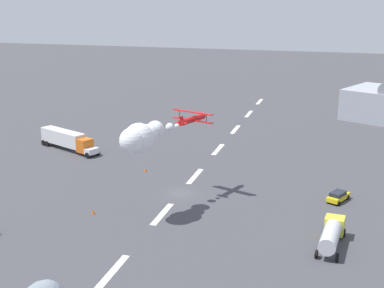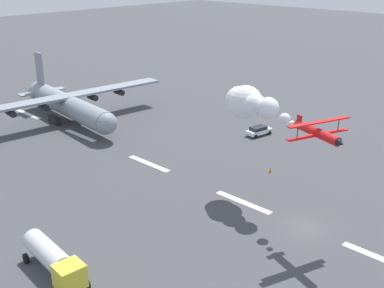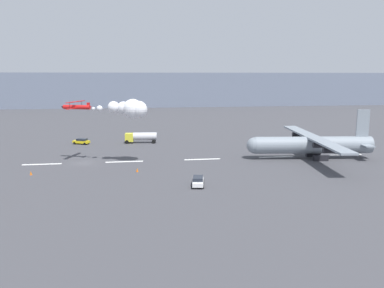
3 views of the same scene
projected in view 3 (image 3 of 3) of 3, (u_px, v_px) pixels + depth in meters
The scene contains 14 objects.
ground_plane at pixel (84, 163), 82.39m from camera, with size 440.00×440.00×0.00m, color #424247.
runway_stripe_4 at pixel (42, 164), 81.18m from camera, with size 8.00×0.90×0.01m, color white.
runway_stripe_5 at pixel (124, 162), 83.61m from camera, with size 8.00×0.90×0.01m, color white.
runway_stripe_6 at pixel (202, 159), 86.04m from camera, with size 8.00×0.90×0.01m, color white.
runway_stripe_7 at pixel (276, 157), 88.46m from camera, with size 8.00×0.90×0.01m, color white.
runway_stripe_8 at pixel (346, 155), 90.89m from camera, with size 8.00×0.90×0.01m, color white.
mountain_ridge_distant at pixel (116, 90), 227.46m from camera, with size 396.00×16.00×19.98m, color slate.
cargo_transport_plane at pixel (308, 144), 86.19m from camera, with size 27.89×37.78×10.96m.
stunt_biplane_red at pixel (128, 109), 79.70m from camera, with size 18.27×9.76×4.04m.
fuel_tanker_truck at pixel (140, 137), 106.65m from camera, with size 8.75×3.45×2.90m.
followme_car_yellow at pixel (198, 181), 65.23m from camera, with size 2.67×4.77×1.52m.
airport_staff_sedan at pixel (81, 141), 104.97m from camera, with size 4.78×3.47×1.52m.
traffic_cone_near at pixel (31, 173), 72.34m from camera, with size 0.44×0.44×0.75m, color orange.
traffic_cone_far at pixel (137, 170), 74.73m from camera, with size 0.44×0.44×0.75m, color orange.
Camera 3 is at (11.14, -82.93, 18.28)m, focal length 36.33 mm.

